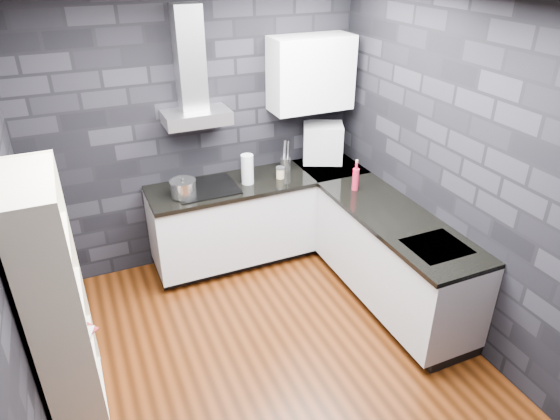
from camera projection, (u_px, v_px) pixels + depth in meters
ground at (263, 347)px, 4.14m from camera, size 3.20×3.20×0.00m
wall_back at (198, 132)px, 4.81m from camera, size 3.20×0.05×2.70m
wall_front at (396, 361)px, 2.19m from camera, size 3.20×0.05×2.70m
wall_left at (3, 255)px, 2.92m from camera, size 0.05×3.20×2.70m
wall_right at (445, 167)px, 4.07m from camera, size 0.05×3.20×2.70m
toekick_back at (260, 249)px, 5.37m from camera, size 2.18×0.50×0.10m
toekick_right at (392, 295)px, 4.67m from camera, size 0.50×1.78×0.10m
counter_back_cab at (260, 216)px, 5.13m from camera, size 2.20×0.60×0.76m
counter_right_cab at (393, 258)px, 4.45m from camera, size 0.60×1.80×0.76m
counter_back_top at (260, 181)px, 4.94m from camera, size 2.20×0.62×0.04m
counter_right_top at (397, 219)px, 4.25m from camera, size 0.62×1.80×0.04m
counter_corner_top at (330, 168)px, 5.23m from camera, size 0.62×0.62×0.04m
hood_body at (197, 117)px, 4.53m from camera, size 0.60×0.34×0.12m
hood_chimney at (190, 58)px, 4.34m from camera, size 0.24×0.20×0.90m
upper_cabinet at (311, 73)px, 4.79m from camera, size 0.80×0.35×0.70m
cooktop at (206, 188)px, 4.74m from camera, size 0.58×0.50×0.01m
sink_rim at (437, 247)px, 3.85m from camera, size 0.44×0.40×0.01m
pot at (183, 189)px, 4.55m from camera, size 0.28×0.28×0.14m
glass_vase at (247, 169)px, 4.77m from camera, size 0.13×0.13×0.29m
storage_jar at (280, 173)px, 4.93m from camera, size 0.10×0.10×0.10m
utensil_crock at (286, 164)px, 5.09m from camera, size 0.13×0.13×0.13m
appliance_garage at (323, 143)px, 5.18m from camera, size 0.49×0.45×0.40m
red_bottle at (355, 179)px, 4.67m from camera, size 0.06×0.06×0.21m
bookshelf at (56, 304)px, 3.23m from camera, size 0.38×0.82×1.80m
fruit_bowl at (56, 308)px, 3.14m from camera, size 0.29×0.29×0.05m
book_red at (67, 326)px, 3.53m from camera, size 0.15×0.12×0.23m
book_second at (67, 327)px, 3.49m from camera, size 0.15×0.06×0.21m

